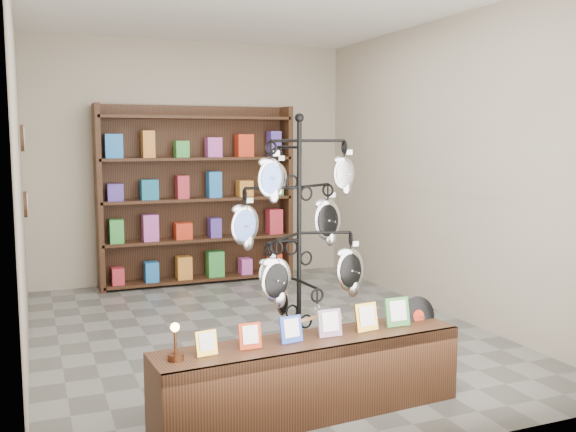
% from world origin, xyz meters
% --- Properties ---
extents(ground, '(5.00, 5.00, 0.00)m').
position_xyz_m(ground, '(0.00, 0.00, 0.00)').
color(ground, slate).
rests_on(ground, ground).
extents(room_envelope, '(5.00, 5.00, 5.00)m').
position_xyz_m(room_envelope, '(0.00, 0.00, 1.85)').
color(room_envelope, '#AB9B89').
rests_on(room_envelope, ground).
extents(display_tree, '(1.02, 0.99, 1.97)m').
position_xyz_m(display_tree, '(-0.20, -1.41, 1.14)').
color(display_tree, black).
rests_on(display_tree, ground).
extents(front_shelf, '(2.09, 0.56, 0.73)m').
position_xyz_m(front_shelf, '(-0.29, -1.81, 0.26)').
color(front_shelf, black).
rests_on(front_shelf, ground).
extents(back_shelving, '(2.42, 0.36, 2.20)m').
position_xyz_m(back_shelving, '(0.00, 2.30, 1.03)').
color(back_shelving, black).
rests_on(back_shelving, ground).
extents(wall_clocks, '(0.03, 0.24, 0.84)m').
position_xyz_m(wall_clocks, '(-1.97, 0.80, 1.50)').
color(wall_clocks, black).
rests_on(wall_clocks, ground).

